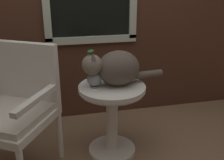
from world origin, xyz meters
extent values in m
plane|color=#7F6047|center=(0.00, 0.00, 0.00)|extent=(6.00, 6.00, 0.00)
cube|color=beige|center=(0.01, 0.82, 0.83)|extent=(0.90, 0.03, 0.07)
cylinder|color=silver|center=(0.06, 0.12, 0.01)|extent=(0.40, 0.40, 0.03)
cylinder|color=silver|center=(0.06, 0.12, 0.30)|extent=(0.10, 0.10, 0.54)
cylinder|color=silver|center=(0.06, 0.12, 0.59)|extent=(0.54, 0.54, 0.03)
torus|color=silver|center=(0.06, 0.12, 0.56)|extent=(0.52, 0.52, 0.02)
cylinder|color=silver|center=(-0.82, 0.40, 0.20)|extent=(0.04, 0.04, 0.41)
cylinder|color=silver|center=(-0.37, 0.14, 0.20)|extent=(0.04, 0.04, 0.41)
cube|color=silver|center=(-0.72, 0.04, 0.44)|extent=(0.77, 0.77, 0.06)
cube|color=beige|center=(-0.72, 0.04, 0.49)|extent=(0.71, 0.71, 0.05)
cube|color=silver|center=(-0.60, 0.26, 0.72)|extent=(0.51, 0.34, 0.50)
cube|color=silver|center=(-0.51, -0.08, 0.65)|extent=(0.31, 0.47, 0.04)
ellipsoid|color=brown|center=(0.12, 0.14, 0.75)|extent=(0.36, 0.31, 0.28)
sphere|color=#76695D|center=(-0.09, 0.12, 0.80)|extent=(0.16, 0.16, 0.16)
cone|color=brown|center=(-0.10, 0.16, 0.87)|extent=(0.05, 0.05, 0.06)
cone|color=brown|center=(-0.09, 0.08, 0.87)|extent=(0.05, 0.05, 0.06)
cylinder|color=brown|center=(0.35, 0.17, 0.66)|extent=(0.31, 0.09, 0.06)
cylinder|color=gray|center=(-0.08, 0.13, 0.61)|extent=(0.07, 0.07, 0.01)
ellipsoid|color=gray|center=(-0.08, 0.13, 0.68)|extent=(0.11, 0.11, 0.11)
cylinder|color=gray|center=(-0.08, 0.13, 0.75)|extent=(0.06, 0.06, 0.06)
torus|color=gray|center=(-0.08, 0.13, 0.78)|extent=(0.08, 0.08, 0.01)
cylinder|color=#2D662D|center=(-0.09, 0.13, 0.83)|extent=(0.03, 0.01, 0.11)
cone|color=#2D662D|center=(-0.10, 0.13, 0.89)|extent=(0.04, 0.04, 0.02)
cylinder|color=#2D662D|center=(-0.09, 0.14, 0.82)|extent=(0.03, 0.03, 0.09)
cone|color=#2D662D|center=(-0.10, 0.15, 0.86)|extent=(0.04, 0.04, 0.02)
cylinder|color=#2D662D|center=(-0.08, 0.15, 0.83)|extent=(0.02, 0.04, 0.11)
cone|color=#2D662D|center=(-0.09, 0.16, 0.89)|extent=(0.04, 0.04, 0.02)
camera|label=1|loc=(-0.38, -1.81, 1.42)|focal=43.29mm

